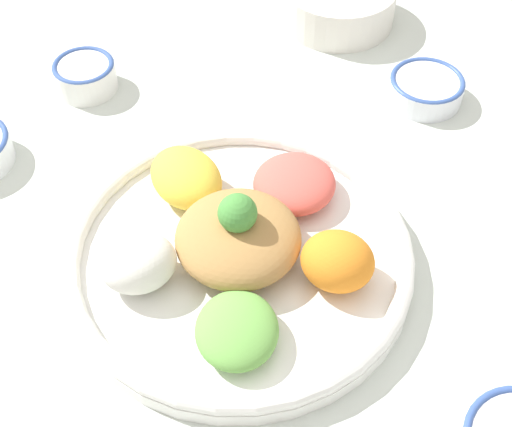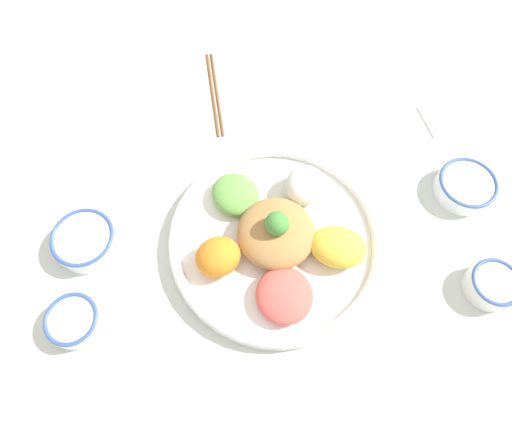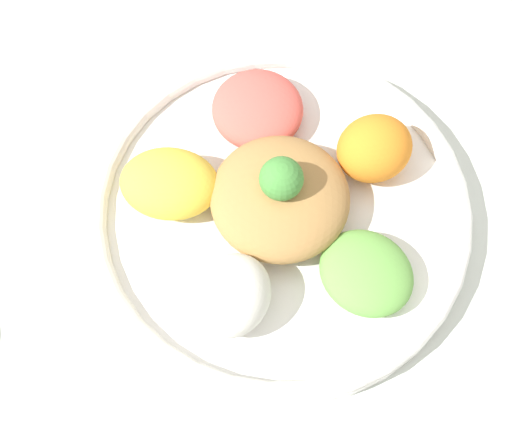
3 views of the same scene
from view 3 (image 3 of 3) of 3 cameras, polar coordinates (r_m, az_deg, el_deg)
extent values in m
plane|color=silver|center=(0.75, 4.46, 0.20)|extent=(2.40, 2.40, 0.00)
cylinder|color=white|center=(0.74, 1.84, -0.04)|extent=(0.39, 0.39, 0.02)
torus|color=white|center=(0.73, 1.87, 0.45)|extent=(0.39, 0.39, 0.02)
ellipsoid|color=#6BAD4C|center=(0.69, 8.81, -4.71)|extent=(0.12, 0.13, 0.04)
ellipsoid|color=orange|center=(0.74, 9.45, 5.16)|extent=(0.10, 0.10, 0.06)
ellipsoid|color=#E55B51|center=(0.76, 0.13, 8.34)|extent=(0.12, 0.12, 0.04)
ellipsoid|color=yellow|center=(0.71, -6.96, 2.14)|extent=(0.08, 0.10, 0.06)
ellipsoid|color=white|center=(0.67, -1.94, -6.56)|extent=(0.10, 0.10, 0.06)
ellipsoid|color=#AD7F47|center=(0.70, 1.93, 1.26)|extent=(0.14, 0.14, 0.06)
sphere|color=#478E3D|center=(0.67, 2.04, 2.81)|extent=(0.04, 0.04, 0.04)
camera|label=1|loc=(0.40, 86.82, -3.51)|focal=50.00mm
camera|label=2|loc=(0.60, 9.88, 71.71)|focal=30.00mm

